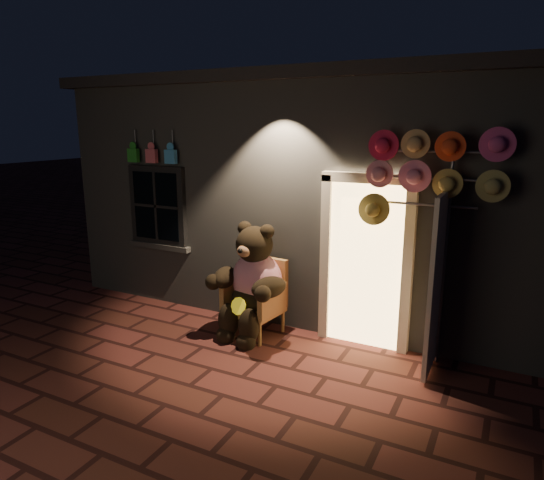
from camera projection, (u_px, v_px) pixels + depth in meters
The scene contains 5 objects.
ground at pixel (211, 369), 5.60m from camera, with size 60.00×60.00×0.00m, color #552420.
shop_building at pixel (334, 183), 8.65m from camera, with size 7.30×5.95×3.51m.
wicker_armchair at pixel (258, 296), 6.50m from camera, with size 0.77×0.71×1.01m.
teddy_bear at pixel (252, 283), 6.34m from camera, with size 1.13×0.94×1.57m.
hat_rack at pixel (427, 172), 5.29m from camera, with size 1.52×0.22×2.68m.
Camera 1 is at (2.94, -4.22, 2.76)m, focal length 32.00 mm.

